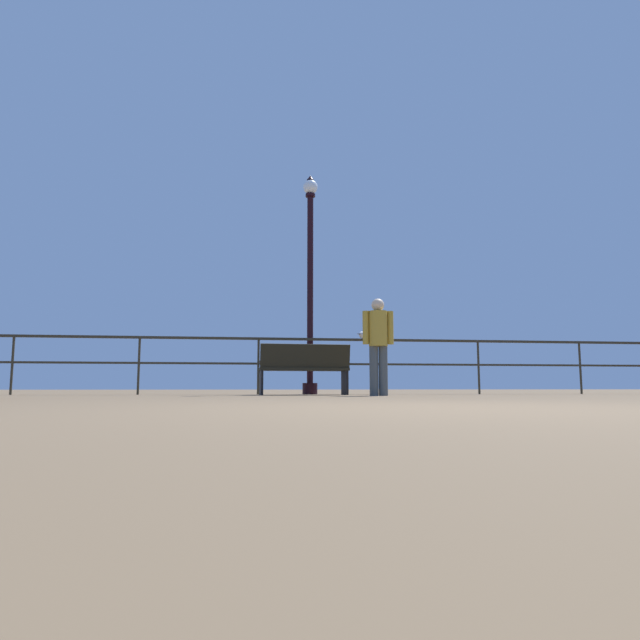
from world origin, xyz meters
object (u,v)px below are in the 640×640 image
(lamppost_center, at_px, (310,276))
(bench_near_left, at_px, (304,367))
(person_by_bench, at_px, (378,340))
(seagull_on_rail, at_px, (364,334))

(lamppost_center, bearing_deg, bench_near_left, -102.38)
(lamppost_center, bearing_deg, person_by_bench, -67.17)
(bench_near_left, bearing_deg, lamppost_center, 77.62)
(bench_near_left, relative_size, lamppost_center, 0.36)
(bench_near_left, xyz_separation_m, person_by_bench, (1.10, -1.09, 0.41))
(bench_near_left, bearing_deg, seagull_on_rail, 33.48)
(person_by_bench, height_order, seagull_on_rail, person_by_bench)
(person_by_bench, distance_m, seagull_on_rail, 1.97)
(bench_near_left, bearing_deg, person_by_bench, -44.57)
(person_by_bench, bearing_deg, seagull_on_rail, 84.37)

